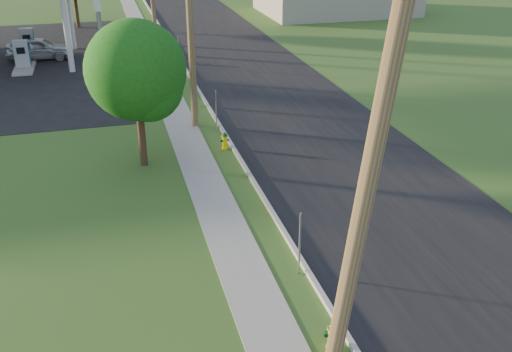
{
  "coord_description": "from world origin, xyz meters",
  "views": [
    {
      "loc": [
        -4.48,
        -8.62,
        9.62
      ],
      "look_at": [
        0.0,
        8.0,
        1.4
      ],
      "focal_mm": 40.0,
      "sensor_mm": 36.0,
      "label": 1
    }
  ],
  "objects": [
    {
      "name": "utility_pole_near",
      "position": [
        -0.6,
        -1.0,
        4.8
      ],
      "size": [
        1.4,
        0.32,
        9.48
      ],
      "color": "brown",
      "rests_on": "ground"
    },
    {
      "name": "fuel_pump_ne",
      "position": [
        -9.5,
        30.0,
        0.72
      ],
      "size": [
        1.2,
        3.2,
        1.9
      ],
      "color": "#A2A095",
      "rests_on": "ground"
    },
    {
      "name": "sign_post_near",
      "position": [
        0.25,
        4.2,
        1.0
      ],
      "size": [
        0.05,
        0.04,
        2.0
      ],
      "primitive_type": "cube",
      "color": "gray",
      "rests_on": "ground"
    },
    {
      "name": "car_silver",
      "position": [
        -8.65,
        32.74,
        0.73
      ],
      "size": [
        4.49,
        2.28,
        1.47
      ],
      "primitive_type": "imported",
      "rotation": [
        0.0,
        0.0,
        1.44
      ],
      "color": "silver",
      "rests_on": "ground"
    },
    {
      "name": "fuel_pump_se",
      "position": [
        -9.5,
        34.0,
        0.72
      ],
      "size": [
        1.2,
        3.2,
        1.9
      ],
      "color": "#A2A095",
      "rests_on": "ground"
    },
    {
      "name": "road",
      "position": [
        4.5,
        10.0,
        0.01
      ],
      "size": [
        8.0,
        120.0,
        0.02
      ],
      "primitive_type": "cube",
      "color": "black",
      "rests_on": "ground"
    },
    {
      "name": "sidewalk",
      "position": [
        -1.25,
        10.0,
        0.01
      ],
      "size": [
        1.5,
        120.0,
        0.03
      ],
      "primitive_type": "cube",
      "color": "gray",
      "rests_on": "ground"
    },
    {
      "name": "sign_post_mid",
      "position": [
        0.25,
        16.0,
        1.0
      ],
      "size": [
        0.05,
        0.04,
        2.0
      ],
      "primitive_type": "cube",
      "color": "gray",
      "rests_on": "ground"
    },
    {
      "name": "sign_post_far",
      "position": [
        0.25,
        28.2,
        1.0
      ],
      "size": [
        0.05,
        0.04,
        2.0
      ],
      "primitive_type": "cube",
      "color": "gray",
      "rests_on": "ground"
    },
    {
      "name": "utility_pole_mid",
      "position": [
        -0.6,
        17.0,
        4.95
      ],
      "size": [
        1.4,
        0.32,
        9.8
      ],
      "color": "brown",
      "rests_on": "ground"
    },
    {
      "name": "hydrant_near",
      "position": [
        0.03,
        1.11,
        0.38
      ],
      "size": [
        0.39,
        0.35,
        0.77
      ],
      "color": "gold",
      "rests_on": "ground"
    },
    {
      "name": "hydrant_far",
      "position": [
        -0.09,
        29.31,
        0.4
      ],
      "size": [
        0.42,
        0.38,
        0.82
      ],
      "color": "yellow",
      "rests_on": "ground"
    },
    {
      "name": "curb",
      "position": [
        0.5,
        10.0,
        0.07
      ],
      "size": [
        0.15,
        120.0,
        0.15
      ],
      "primitive_type": "cube",
      "color": "#A2A095",
      "rests_on": "ground"
    },
    {
      "name": "hydrant_mid",
      "position": [
        0.17,
        13.85,
        0.38
      ],
      "size": [
        0.39,
        0.35,
        0.77
      ],
      "color": "yellow",
      "rests_on": "ground"
    },
    {
      "name": "tree_verge",
      "position": [
        -3.27,
        13.0,
        3.77
      ],
      "size": [
        3.87,
        3.87,
        5.86
      ],
      "color": "#392617",
      "rests_on": "ground"
    }
  ]
}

